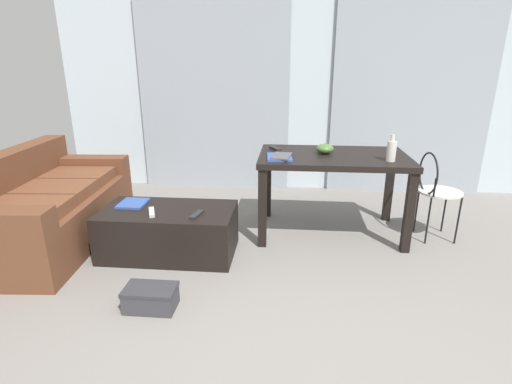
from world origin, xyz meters
name	(u,v)px	position (x,y,z in m)	size (l,w,h in m)	color
ground_plane	(314,260)	(0.00, 1.18, 0.00)	(7.58, 7.58, 0.00)	gray
wall_back	(311,79)	(0.00, 3.16, 1.33)	(6.04, 0.10, 2.66)	silver
curtains	(310,97)	(0.00, 3.07, 1.13)	(4.13, 0.03, 2.26)	#99A3AD
couch	(46,208)	(-2.34, 1.34, 0.31)	(0.98, 1.79, 0.80)	brown
coffee_table	(169,231)	(-1.20, 1.20, 0.20)	(1.08, 0.57, 0.39)	black
craft_table	(333,166)	(0.17, 1.76, 0.64)	(1.31, 0.81, 0.74)	black
wire_chair	(434,185)	(1.05, 1.71, 0.50)	(0.37, 0.38, 0.79)	silver
bottle_near	(391,151)	(0.61, 1.56, 0.83)	(0.08, 0.08, 0.22)	beige
bowl	(325,149)	(0.09, 1.80, 0.79)	(0.15, 0.15, 0.09)	#477033
book_stack	(280,157)	(-0.30, 1.58, 0.76)	(0.23, 0.30, 0.03)	#33519E
tv_remote_on_table	(275,149)	(-0.36, 1.91, 0.76)	(0.05, 0.16, 0.02)	#232326
tv_remote_primary	(197,214)	(-0.93, 1.09, 0.40)	(0.05, 0.17, 0.02)	#232326
tv_remote_secondary	(152,212)	(-1.29, 1.10, 0.40)	(0.04, 0.19, 0.02)	#B7B7B2
magazine	(133,203)	(-1.52, 1.29, 0.40)	(0.21, 0.25, 0.02)	#33519E
shoebox	(151,298)	(-1.09, 0.43, 0.08)	(0.33, 0.20, 0.15)	#38383D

